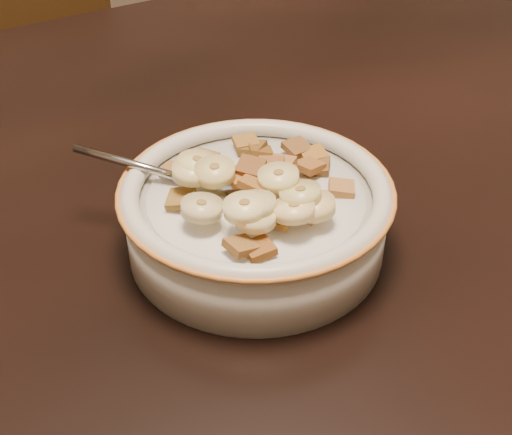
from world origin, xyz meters
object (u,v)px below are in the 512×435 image
table (171,203)px  cereal_bowl (256,223)px  chair (48,124)px  spoon (215,187)px

table → cereal_bowl: bearing=-78.4°
cereal_bowl → table: bearing=100.9°
cereal_bowl → chair: bearing=87.3°
chair → table: bearing=-90.0°
chair → cereal_bowl: 0.86m
chair → cereal_bowl: (-0.04, -0.81, 0.31)m
table → spoon: (-0.00, -0.09, 0.07)m
spoon → chair: bearing=-139.5°
table → spoon: spoon is taller
table → spoon: size_ratio=28.11×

